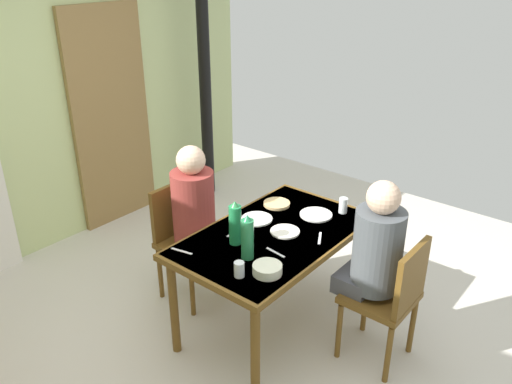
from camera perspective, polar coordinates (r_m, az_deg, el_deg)
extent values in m
plane|color=beige|center=(3.63, -1.86, -16.47)|extent=(5.92, 5.92, 0.00)
cube|color=#C3D28E|center=(4.60, -23.82, 10.90)|extent=(4.75, 0.10, 2.88)
cube|color=olive|center=(4.99, -15.59, 7.81)|extent=(0.80, 0.05, 2.00)
cylinder|color=black|center=(5.28, -5.72, 14.45)|extent=(0.12, 0.12, 2.88)
cube|color=brown|center=(3.38, 1.98, -4.84)|extent=(1.34, 0.81, 0.04)
cube|color=pink|center=(3.37, 1.98, -4.56)|extent=(1.28, 0.78, 0.00)
cylinder|color=brown|center=(3.05, -0.08, -17.31)|extent=(0.06, 0.06, 0.70)
cylinder|color=brown|center=(3.86, 11.38, -7.66)|extent=(0.06, 0.06, 0.70)
cylinder|color=brown|center=(3.41, -9.00, -12.29)|extent=(0.06, 0.06, 0.70)
cylinder|color=brown|center=(4.15, 3.27, -4.62)|extent=(0.06, 0.06, 0.70)
cube|color=brown|center=(3.37, 13.40, -11.14)|extent=(0.40, 0.40, 0.04)
cube|color=brown|center=(3.20, 16.67, -9.17)|extent=(0.38, 0.04, 0.42)
cylinder|color=brown|center=(3.46, 9.08, -14.81)|extent=(0.04, 0.04, 0.41)
cylinder|color=brown|center=(3.70, 11.86, -12.05)|extent=(0.04, 0.04, 0.41)
cylinder|color=brown|center=(3.35, 14.28, -16.92)|extent=(0.04, 0.04, 0.41)
cylinder|color=brown|center=(3.60, 16.74, -13.89)|extent=(0.04, 0.04, 0.41)
cube|color=brown|center=(3.85, -7.15, -5.65)|extent=(0.40, 0.40, 0.04)
cube|color=brown|center=(3.87, -9.18, -2.08)|extent=(0.38, 0.04, 0.42)
cylinder|color=brown|center=(3.98, -3.47, -8.54)|extent=(0.04, 0.04, 0.41)
cylinder|color=brown|center=(3.78, -7.01, -10.71)|extent=(0.04, 0.04, 0.41)
cylinder|color=brown|center=(4.18, -6.93, -6.86)|extent=(0.04, 0.04, 0.41)
cylinder|color=brown|center=(4.00, -10.45, -8.80)|extent=(0.04, 0.04, 0.41)
cube|color=#4A4C53|center=(3.39, 11.07, -9.40)|extent=(0.30, 0.22, 0.12)
cylinder|color=#4C5156|center=(3.21, 13.17, -6.23)|extent=(0.30, 0.30, 0.52)
sphere|color=beige|center=(3.05, 13.81, -0.59)|extent=(0.20, 0.20, 0.20)
cube|color=maroon|center=(3.72, -5.48, -5.68)|extent=(0.30, 0.22, 0.12)
cylinder|color=maroon|center=(3.66, -6.87, -1.61)|extent=(0.30, 0.30, 0.52)
sphere|color=beige|center=(3.52, -7.16, 3.49)|extent=(0.20, 0.20, 0.20)
cylinder|color=#277847|center=(3.05, -0.95, -5.20)|extent=(0.08, 0.08, 0.25)
cone|color=#1F7546|center=(2.98, -0.97, -2.83)|extent=(0.05, 0.05, 0.04)
cylinder|color=#1F8148|center=(3.20, -2.30, -3.63)|extent=(0.08, 0.08, 0.25)
cone|color=#297E41|center=(3.13, -2.34, -1.31)|extent=(0.05, 0.05, 0.04)
cylinder|color=silver|center=(2.96, 1.25, -8.46)|extent=(0.17, 0.17, 0.05)
cylinder|color=white|center=(3.38, 3.20, -4.34)|extent=(0.19, 0.19, 0.01)
cylinder|color=white|center=(3.60, 6.59, -2.47)|extent=(0.22, 0.22, 0.01)
cylinder|color=white|center=(3.53, 0.10, -2.96)|extent=(0.21, 0.21, 0.01)
cylinder|color=silver|center=(2.93, -1.85, -8.47)|extent=(0.06, 0.06, 0.09)
cylinder|color=silver|center=(3.65, 9.53, -1.46)|extent=(0.06, 0.06, 0.11)
cylinder|color=#DBB77A|center=(3.72, 2.29, -1.29)|extent=(0.19, 0.19, 0.02)
cube|color=silver|center=(3.38, -2.47, -4.38)|extent=(0.15, 0.04, 0.00)
cube|color=silver|center=(3.16, 2.15, -6.64)|extent=(0.03, 0.15, 0.00)
cube|color=silver|center=(3.20, -8.15, -6.44)|extent=(0.05, 0.15, 0.00)
cube|color=silver|center=(3.33, 7.00, -5.04)|extent=(0.14, 0.09, 0.00)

